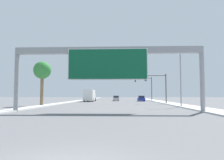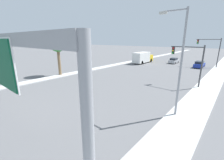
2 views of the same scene
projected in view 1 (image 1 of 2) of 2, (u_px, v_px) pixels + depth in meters
name	position (u px, v px, depth m)	size (l,w,h in m)	color
sidewalk_right	(154.00, 101.00, 64.49)	(3.00, 120.00, 0.15)	#BCBCBC
median_strip_left	(80.00, 100.00, 65.40)	(2.00, 120.00, 0.15)	#BCBCBC
sign_gantry	(108.00, 60.00, 23.33)	(20.37, 0.73, 6.93)	gray
car_near_left	(116.00, 98.00, 63.83)	(1.74, 4.37, 1.50)	#A5A8AD
car_far_left	(141.00, 99.00, 60.57)	(1.82, 4.60, 1.52)	navy
truck_box_primary	(90.00, 96.00, 58.66)	(2.47, 8.21, 3.07)	yellow
traffic_light_near_intersection	(159.00, 84.00, 42.92)	(4.41, 0.32, 5.87)	#3D3D3F
traffic_light_mid_block	(146.00, 85.00, 62.91)	(5.19, 0.32, 6.88)	#3D3D3F
palm_tree_background	(42.00, 71.00, 35.60)	(2.85, 2.85, 7.24)	brown
street_lamp_right	(179.00, 72.00, 32.70)	(2.26, 0.28, 8.95)	gray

